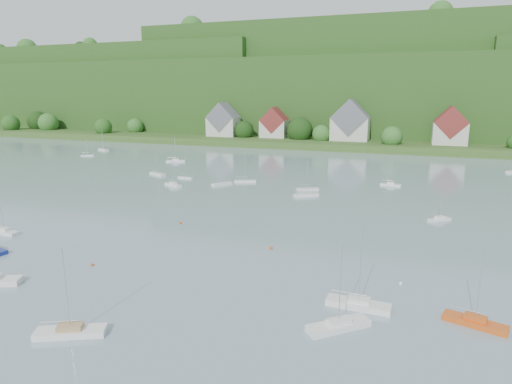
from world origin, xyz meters
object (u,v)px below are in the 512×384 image
near_sailboat_2 (70,331)px  near_sailboat_5 (475,322)px  near_sailboat_4 (358,304)px  near_sailboat_3 (338,325)px  near_sailboat_6 (4,231)px

near_sailboat_2 → near_sailboat_5: size_ratio=1.10×
near_sailboat_5 → near_sailboat_4: bearing=-162.7°
near_sailboat_2 → near_sailboat_5: bearing=-3.1°
near_sailboat_3 → near_sailboat_5: size_ratio=1.10×
near_sailboat_2 → near_sailboat_3: 27.15m
near_sailboat_2 → near_sailboat_5: 41.57m
near_sailboat_4 → near_sailboat_5: near_sailboat_4 is taller
near_sailboat_6 → near_sailboat_2: bearing=-28.8°
near_sailboat_5 → near_sailboat_2: bearing=-141.2°
near_sailboat_4 → near_sailboat_6: (-60.59, 6.35, -0.06)m
near_sailboat_4 → near_sailboat_6: near_sailboat_4 is taller
near_sailboat_3 → near_sailboat_5: bearing=-19.4°
near_sailboat_3 → near_sailboat_6: (-59.20, 11.65, -0.04)m
near_sailboat_2 → near_sailboat_3: bearing=-3.1°
near_sailboat_4 → near_sailboat_5: size_ratio=1.15×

